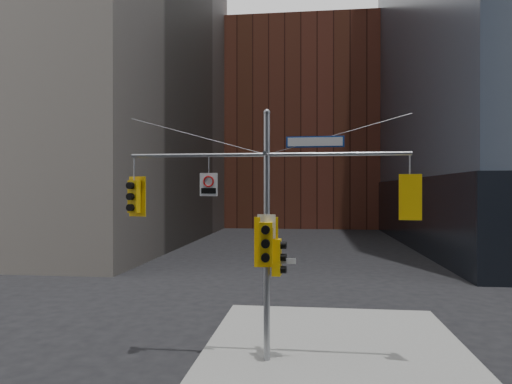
% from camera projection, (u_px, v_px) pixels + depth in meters
% --- Properties ---
extents(sidewalk_corner, '(8.00, 8.00, 0.15)m').
position_uv_depth(sidewalk_corner, '(334.00, 342.00, 14.74)').
color(sidewalk_corner, gray).
rests_on(sidewalk_corner, ground).
extents(brick_midrise, '(26.00, 20.00, 28.00)m').
position_uv_depth(brick_midrise, '(302.00, 130.00, 68.54)').
color(brick_midrise, brown).
rests_on(brick_midrise, ground).
extents(signal_assembly, '(8.00, 0.80, 7.30)m').
position_uv_depth(signal_assembly, '(267.00, 210.00, 12.97)').
color(signal_assembly, gray).
rests_on(signal_assembly, ground).
extents(traffic_light_west_arm, '(0.56, 0.52, 1.20)m').
position_uv_depth(traffic_light_west_arm, '(134.00, 197.00, 13.44)').
color(traffic_light_west_arm, yellow).
rests_on(traffic_light_west_arm, ground).
extents(traffic_light_east_arm, '(0.60, 0.50, 1.25)m').
position_uv_depth(traffic_light_east_arm, '(410.00, 197.00, 12.50)').
color(traffic_light_east_arm, yellow).
rests_on(traffic_light_east_arm, ground).
extents(traffic_light_pole_side, '(0.42, 0.35, 1.04)m').
position_uv_depth(traffic_light_pole_side, '(278.00, 257.00, 12.94)').
color(traffic_light_pole_side, yellow).
rests_on(traffic_light_pole_side, ground).
extents(traffic_light_pole_front, '(0.68, 0.55, 1.42)m').
position_uv_depth(traffic_light_pole_front, '(266.00, 243.00, 12.71)').
color(traffic_light_pole_front, yellow).
rests_on(traffic_light_pole_front, ground).
extents(street_sign_blade, '(1.63, 0.09, 0.32)m').
position_uv_depth(street_sign_blade, '(315.00, 142.00, 12.80)').
color(street_sign_blade, navy).
rests_on(street_sign_blade, ground).
extents(regulatory_sign_arm, '(0.53, 0.11, 0.67)m').
position_uv_depth(regulatory_sign_arm, '(209.00, 184.00, 13.14)').
color(regulatory_sign_arm, silver).
rests_on(regulatory_sign_arm, ground).
extents(regulatory_sign_pole, '(0.52, 0.09, 0.68)m').
position_uv_depth(regulatory_sign_pole, '(266.00, 227.00, 12.85)').
color(regulatory_sign_pole, silver).
rests_on(regulatory_sign_pole, ground).
extents(street_blade_ew, '(0.75, 0.11, 0.15)m').
position_uv_depth(street_blade_ew, '(283.00, 261.00, 12.93)').
color(street_blade_ew, silver).
rests_on(street_blade_ew, ground).
extents(street_blade_ns, '(0.12, 0.77, 0.15)m').
position_uv_depth(street_blade_ns, '(268.00, 260.00, 13.43)').
color(street_blade_ns, '#145926').
rests_on(street_blade_ns, ground).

